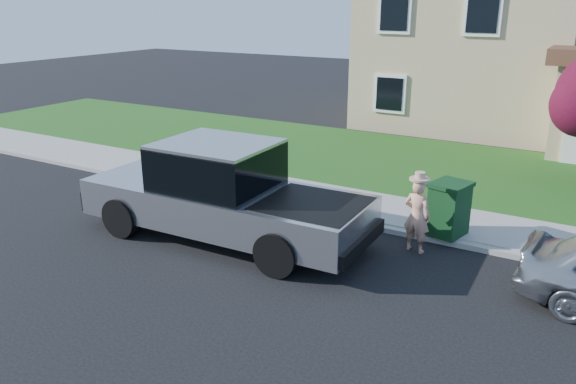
# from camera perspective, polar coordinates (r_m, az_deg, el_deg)

# --- Properties ---
(ground) EXTENTS (80.00, 80.00, 0.00)m
(ground) POSITION_cam_1_polar(r_m,az_deg,el_deg) (11.28, -1.88, -7.64)
(ground) COLOR black
(ground) RESTS_ON ground
(curb) EXTENTS (40.00, 0.20, 0.12)m
(curb) POSITION_cam_1_polar(r_m,az_deg,el_deg) (13.23, 8.51, -3.45)
(curb) COLOR gray
(curb) RESTS_ON ground
(sidewalk) EXTENTS (40.00, 2.00, 0.15)m
(sidewalk) POSITION_cam_1_polar(r_m,az_deg,el_deg) (14.18, 10.18, -1.92)
(sidewalk) COLOR gray
(sidewalk) RESTS_ON ground
(lawn) EXTENTS (40.00, 7.00, 0.10)m
(lawn) POSITION_cam_1_polar(r_m,az_deg,el_deg) (18.29, 15.11, 2.37)
(lawn) COLOR #183E11
(lawn) RESTS_ON ground
(house) EXTENTS (14.00, 11.30, 6.85)m
(house) POSITION_cam_1_polar(r_m,az_deg,el_deg) (25.33, 21.41, 13.37)
(house) COLOR tan
(house) RESTS_ON ground
(pickup_truck) EXTENTS (6.67, 2.58, 2.17)m
(pickup_truck) POSITION_cam_1_polar(r_m,az_deg,el_deg) (12.35, -6.59, -0.26)
(pickup_truck) COLOR black
(pickup_truck) RESTS_ON ground
(woman) EXTENTS (0.62, 0.45, 1.75)m
(woman) POSITION_cam_1_polar(r_m,az_deg,el_deg) (11.96, 12.97, -2.24)
(woman) COLOR tan
(woman) RESTS_ON ground
(trash_bin) EXTENTS (0.90, 0.99, 1.19)m
(trash_bin) POSITION_cam_1_polar(r_m,az_deg,el_deg) (12.70, 16.02, -1.61)
(trash_bin) COLOR black
(trash_bin) RESTS_ON sidewalk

